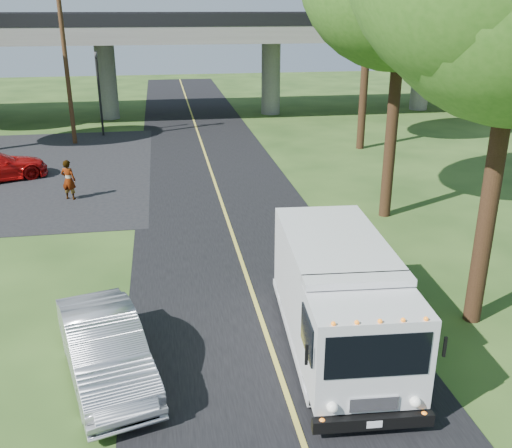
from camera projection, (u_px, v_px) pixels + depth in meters
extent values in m
plane|color=#254017|center=(275.00, 361.00, 13.33)|extent=(120.00, 120.00, 0.00)
cube|color=black|center=(226.00, 215.00, 22.53)|extent=(7.00, 90.00, 0.02)
cube|color=gold|center=(226.00, 215.00, 22.52)|extent=(0.12, 90.00, 0.01)
cube|color=slate|center=(189.00, 32.00, 40.64)|extent=(50.00, 9.00, 1.20)
cube|color=black|center=(192.00, 20.00, 36.26)|extent=(50.00, 0.25, 0.80)
cube|color=black|center=(185.00, 17.00, 44.37)|extent=(50.00, 0.25, 0.80)
cube|color=slate|center=(504.00, 69.00, 45.54)|extent=(4.00, 10.00, 6.00)
cylinder|color=slate|center=(107.00, 81.00, 40.90)|extent=(1.40, 1.40, 5.40)
cylinder|color=slate|center=(271.00, 78.00, 42.74)|extent=(1.40, 1.40, 5.40)
cylinder|color=slate|center=(421.00, 75.00, 44.58)|extent=(1.40, 1.40, 5.40)
cylinder|color=black|center=(100.00, 94.00, 35.41)|extent=(0.14, 0.14, 5.20)
imported|color=black|center=(96.00, 61.00, 34.70)|extent=(0.18, 0.22, 1.10)
cylinder|color=#472D19|center=(66.00, 66.00, 32.66)|extent=(0.26, 0.26, 9.00)
cylinder|color=#382314|center=(491.00, 193.00, 13.83)|extent=(0.44, 0.44, 7.00)
cylinder|color=#382314|center=(393.00, 118.00, 21.18)|extent=(0.44, 0.44, 7.70)
cylinder|color=#382314|center=(364.00, 90.00, 31.93)|extent=(0.44, 0.44, 6.65)
cube|color=silver|center=(331.00, 275.00, 13.98)|extent=(2.54, 4.30, 2.12)
cube|color=silver|center=(364.00, 344.00, 11.29)|extent=(2.37, 1.85, 1.94)
cube|color=black|center=(377.00, 355.00, 10.41)|extent=(1.98, 0.21, 0.90)
cube|color=black|center=(373.00, 422.00, 10.84)|extent=(2.37, 0.33, 0.26)
cube|color=silver|center=(332.00, 329.00, 14.09)|extent=(2.63, 5.62, 0.17)
cylinder|color=black|center=(312.00, 386.00, 11.76)|extent=(0.32, 0.87, 0.85)
cylinder|color=black|center=(403.00, 380.00, 11.93)|extent=(0.32, 0.87, 0.85)
cylinder|color=black|center=(285.00, 295.00, 15.44)|extent=(0.32, 0.87, 0.85)
cylinder|color=black|center=(354.00, 292.00, 15.62)|extent=(0.32, 0.87, 0.85)
imported|color=#96989E|center=(105.00, 349.00, 12.48)|extent=(2.67, 4.71, 1.47)
imported|color=gray|center=(69.00, 180.00, 24.09)|extent=(0.74, 0.62, 1.74)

